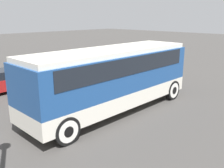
# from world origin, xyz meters

# --- Properties ---
(ground_plane) EXTENTS (120.00, 120.00, 0.00)m
(ground_plane) POSITION_xyz_m (0.00, 0.00, 0.00)
(ground_plane) COLOR #423F3D
(tour_bus) EXTENTS (9.36, 2.65, 3.18)m
(tour_bus) POSITION_xyz_m (0.10, -0.00, 1.92)
(tour_bus) COLOR silver
(tour_bus) RESTS_ON ground_plane
(parked_car_near) EXTENTS (4.71, 1.83, 1.27)m
(parked_car_near) POSITION_xyz_m (2.77, 7.73, 0.65)
(parked_car_near) COLOR #2D5638
(parked_car_near) RESTS_ON ground_plane
(parked_car_mid) EXTENTS (4.50, 1.86, 1.40)m
(parked_car_mid) POSITION_xyz_m (-2.48, 7.32, 0.70)
(parked_car_mid) COLOR maroon
(parked_car_mid) RESTS_ON ground_plane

